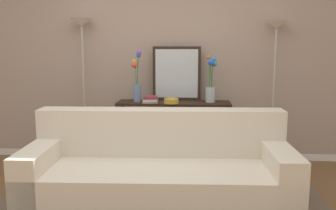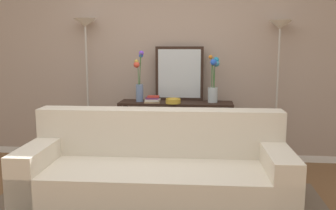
{
  "view_description": "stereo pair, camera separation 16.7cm",
  "coord_description": "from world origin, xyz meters",
  "px_view_note": "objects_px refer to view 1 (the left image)",
  "views": [
    {
      "loc": [
        0.45,
        -2.85,
        1.5
      ],
      "look_at": [
        0.2,
        1.04,
        0.87
      ],
      "focal_mm": 39.62,
      "sensor_mm": 36.0,
      "label": 1
    },
    {
      "loc": [
        0.62,
        -2.84,
        1.5
      ],
      "look_at": [
        0.2,
        1.04,
        0.87
      ],
      "focal_mm": 39.62,
      "sensor_mm": 36.0,
      "label": 2
    }
  ],
  "objects_px": {
    "couch": "(159,174)",
    "vase_tall_flowers": "(137,82)",
    "wall_mirror": "(177,74)",
    "floor_lamp_left": "(82,50)",
    "floor_lamp_right": "(275,53)",
    "book_stack": "(151,100)",
    "vase_short_flowers": "(211,82)",
    "console_table": "(174,121)",
    "fruit_bowl": "(171,101)",
    "book_row_under_console": "(141,159)"
  },
  "relations": [
    {
      "from": "couch",
      "to": "vase_tall_flowers",
      "type": "xyz_separation_m",
      "value": [
        -0.38,
        1.22,
        0.75
      ]
    },
    {
      "from": "couch",
      "to": "wall_mirror",
      "type": "distance_m",
      "value": 1.62
    },
    {
      "from": "floor_lamp_left",
      "to": "floor_lamp_right",
      "type": "distance_m",
      "value": 2.4
    },
    {
      "from": "vase_tall_flowers",
      "to": "book_stack",
      "type": "xyz_separation_m",
      "value": [
        0.18,
        -0.08,
        -0.21
      ]
    },
    {
      "from": "vase_short_flowers",
      "to": "console_table",
      "type": "bearing_deg",
      "value": -177.45
    },
    {
      "from": "console_table",
      "to": "floor_lamp_right",
      "type": "relative_size",
      "value": 0.78
    },
    {
      "from": "floor_lamp_left",
      "to": "floor_lamp_right",
      "type": "relative_size",
      "value": 1.02
    },
    {
      "from": "console_table",
      "to": "fruit_bowl",
      "type": "bearing_deg",
      "value": -101.53
    },
    {
      "from": "vase_tall_flowers",
      "to": "fruit_bowl",
      "type": "xyz_separation_m",
      "value": [
        0.43,
        -0.1,
        -0.22
      ]
    },
    {
      "from": "floor_lamp_right",
      "to": "book_row_under_console",
      "type": "relative_size",
      "value": 5.95
    },
    {
      "from": "book_stack",
      "to": "book_row_under_console",
      "type": "bearing_deg",
      "value": 147.49
    },
    {
      "from": "wall_mirror",
      "to": "console_table",
      "type": "bearing_deg",
      "value": -100.83
    },
    {
      "from": "floor_lamp_right",
      "to": "vase_tall_flowers",
      "type": "bearing_deg",
      "value": -176.28
    },
    {
      "from": "couch",
      "to": "fruit_bowl",
      "type": "height_order",
      "value": "couch"
    },
    {
      "from": "console_table",
      "to": "floor_lamp_left",
      "type": "bearing_deg",
      "value": 175.3
    },
    {
      "from": "floor_lamp_right",
      "to": "vase_tall_flowers",
      "type": "distance_m",
      "value": 1.73
    },
    {
      "from": "floor_lamp_right",
      "to": "wall_mirror",
      "type": "height_order",
      "value": "floor_lamp_right"
    },
    {
      "from": "vase_tall_flowers",
      "to": "book_stack",
      "type": "height_order",
      "value": "vase_tall_flowers"
    },
    {
      "from": "wall_mirror",
      "to": "book_row_under_console",
      "type": "relative_size",
      "value": 2.26
    },
    {
      "from": "console_table",
      "to": "book_stack",
      "type": "relative_size",
      "value": 7.13
    },
    {
      "from": "console_table",
      "to": "book_row_under_console",
      "type": "relative_size",
      "value": 4.64
    },
    {
      "from": "fruit_bowl",
      "to": "vase_short_flowers",
      "type": "bearing_deg",
      "value": 15.65
    },
    {
      "from": "wall_mirror",
      "to": "fruit_bowl",
      "type": "distance_m",
      "value": 0.41
    },
    {
      "from": "couch",
      "to": "book_stack",
      "type": "distance_m",
      "value": 1.28
    },
    {
      "from": "console_table",
      "to": "floor_lamp_right",
      "type": "xyz_separation_m",
      "value": [
        1.24,
        0.1,
        0.85
      ]
    },
    {
      "from": "wall_mirror",
      "to": "vase_tall_flowers",
      "type": "bearing_deg",
      "value": -160.98
    },
    {
      "from": "couch",
      "to": "vase_tall_flowers",
      "type": "distance_m",
      "value": 1.48
    },
    {
      "from": "floor_lamp_left",
      "to": "console_table",
      "type": "bearing_deg",
      "value": -4.7
    },
    {
      "from": "floor_lamp_left",
      "to": "vase_short_flowers",
      "type": "xyz_separation_m",
      "value": [
        1.62,
        -0.07,
        -0.39
      ]
    },
    {
      "from": "couch",
      "to": "console_table",
      "type": "xyz_separation_m",
      "value": [
        0.07,
        1.23,
        0.25
      ]
    },
    {
      "from": "wall_mirror",
      "to": "book_stack",
      "type": "bearing_deg",
      "value": -141.63
    },
    {
      "from": "floor_lamp_left",
      "to": "wall_mirror",
      "type": "xyz_separation_m",
      "value": [
        1.19,
        0.06,
        -0.29
      ]
    },
    {
      "from": "vase_tall_flowers",
      "to": "book_row_under_console",
      "type": "distance_m",
      "value": 1.0
    },
    {
      "from": "floor_lamp_left",
      "to": "vase_short_flowers",
      "type": "distance_m",
      "value": 1.67
    },
    {
      "from": "book_stack",
      "to": "floor_lamp_right",
      "type": "bearing_deg",
      "value": 7.01
    },
    {
      "from": "wall_mirror",
      "to": "vase_short_flowers",
      "type": "bearing_deg",
      "value": -17.1
    },
    {
      "from": "fruit_bowl",
      "to": "book_row_under_console",
      "type": "relative_size",
      "value": 0.6
    },
    {
      "from": "console_table",
      "to": "fruit_bowl",
      "type": "relative_size",
      "value": 7.75
    },
    {
      "from": "book_stack",
      "to": "vase_tall_flowers",
      "type": "bearing_deg",
      "value": 156.73
    },
    {
      "from": "floor_lamp_left",
      "to": "fruit_bowl",
      "type": "xyz_separation_m",
      "value": [
        1.14,
        -0.21,
        -0.6
      ]
    },
    {
      "from": "couch",
      "to": "wall_mirror",
      "type": "height_order",
      "value": "wall_mirror"
    },
    {
      "from": "console_table",
      "to": "vase_tall_flowers",
      "type": "bearing_deg",
      "value": -178.15
    },
    {
      "from": "floor_lamp_right",
      "to": "fruit_bowl",
      "type": "height_order",
      "value": "floor_lamp_right"
    },
    {
      "from": "console_table",
      "to": "book_row_under_console",
      "type": "bearing_deg",
      "value": 180.0
    },
    {
      "from": "book_stack",
      "to": "book_row_under_console",
      "type": "xyz_separation_m",
      "value": [
        -0.14,
        0.09,
        -0.79
      ]
    },
    {
      "from": "floor_lamp_left",
      "to": "book_row_under_console",
      "type": "distance_m",
      "value": 1.57
    },
    {
      "from": "vase_short_flowers",
      "to": "book_row_under_console",
      "type": "bearing_deg",
      "value": -178.67
    },
    {
      "from": "wall_mirror",
      "to": "fruit_bowl",
      "type": "relative_size",
      "value": 3.76
    },
    {
      "from": "console_table",
      "to": "floor_lamp_left",
      "type": "height_order",
      "value": "floor_lamp_left"
    },
    {
      "from": "floor_lamp_left",
      "to": "floor_lamp_right",
      "type": "height_order",
      "value": "floor_lamp_left"
    }
  ]
}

